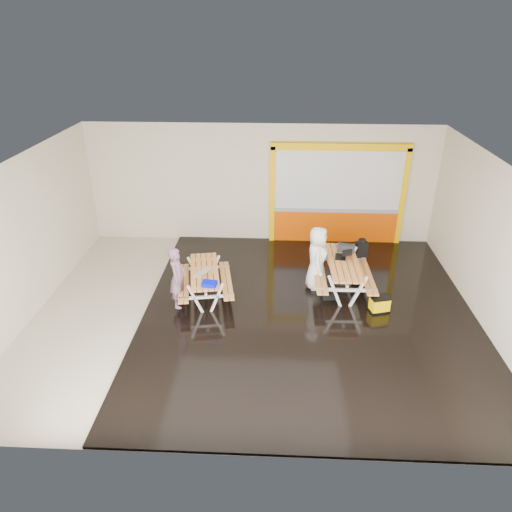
# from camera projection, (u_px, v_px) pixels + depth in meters

# --- Properties ---
(room) EXTENTS (10.02, 8.02, 3.52)m
(room) POSITION_uv_depth(u_px,v_px,m) (254.00, 244.00, 10.07)
(room) COLOR beige
(room) RESTS_ON ground
(deck) EXTENTS (7.50, 7.98, 0.05)m
(deck) POSITION_uv_depth(u_px,v_px,m) (309.00, 313.00, 10.79)
(deck) COLOR black
(deck) RESTS_ON room
(kiosk) EXTENTS (3.88, 0.16, 3.00)m
(kiosk) POSITION_uv_depth(u_px,v_px,m) (337.00, 197.00, 13.62)
(kiosk) COLOR #D74800
(kiosk) RESTS_ON room
(picnic_table_left) EXTENTS (1.55, 2.04, 0.74)m
(picnic_table_left) POSITION_uv_depth(u_px,v_px,m) (205.00, 277.00, 11.18)
(picnic_table_left) COLOR orange
(picnic_table_left) RESTS_ON deck
(picnic_table_right) EXTENTS (1.42, 2.07, 0.82)m
(picnic_table_right) POSITION_uv_depth(u_px,v_px,m) (343.00, 268.00, 11.44)
(picnic_table_right) COLOR orange
(picnic_table_right) RESTS_ON deck
(person_left) EXTENTS (0.39, 0.56, 1.48)m
(person_left) POSITION_uv_depth(u_px,v_px,m) (178.00, 278.00, 10.72)
(person_left) COLOR slate
(person_left) RESTS_ON deck
(person_right) EXTENTS (0.56, 0.81, 1.61)m
(person_right) POSITION_uv_depth(u_px,v_px,m) (317.00, 258.00, 11.42)
(person_right) COLOR white
(person_right) RESTS_ON deck
(laptop_left) EXTENTS (0.36, 0.34, 0.14)m
(laptop_left) POSITION_uv_depth(u_px,v_px,m) (201.00, 273.00, 10.90)
(laptop_left) COLOR silver
(laptop_left) RESTS_ON picnic_table_left
(laptop_right) EXTENTS (0.45, 0.41, 0.17)m
(laptop_right) POSITION_uv_depth(u_px,v_px,m) (343.00, 255.00, 11.52)
(laptop_right) COLOR black
(laptop_right) RESTS_ON picnic_table_right
(blue_pouch) EXTENTS (0.35, 0.27, 0.09)m
(blue_pouch) POSITION_uv_depth(u_px,v_px,m) (209.00, 284.00, 10.45)
(blue_pouch) COLOR #0009F0
(blue_pouch) RESTS_ON picnic_table_left
(toolbox) EXTENTS (0.45, 0.31, 0.24)m
(toolbox) POSITION_uv_depth(u_px,v_px,m) (346.00, 248.00, 11.81)
(toolbox) COLOR black
(toolbox) RESTS_ON picnic_table_right
(backpack) EXTENTS (0.34, 0.28, 0.49)m
(backpack) POSITION_uv_depth(u_px,v_px,m) (361.00, 248.00, 12.17)
(backpack) COLOR black
(backpack) RESTS_ON picnic_table_right
(dark_case) EXTENTS (0.41, 0.33, 0.14)m
(dark_case) POSITION_uv_depth(u_px,v_px,m) (330.00, 295.00, 11.31)
(dark_case) COLOR black
(dark_case) RESTS_ON deck
(fluke_bag) EXTENTS (0.50, 0.39, 0.38)m
(fluke_bag) POSITION_uv_depth(u_px,v_px,m) (380.00, 304.00, 10.73)
(fluke_bag) COLOR black
(fluke_bag) RESTS_ON deck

